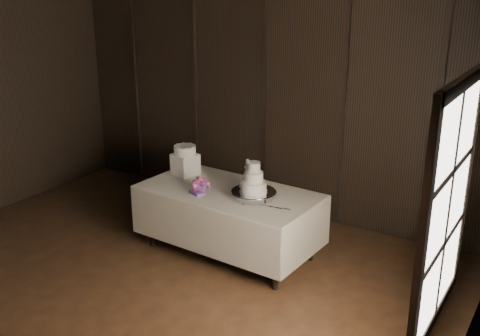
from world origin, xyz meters
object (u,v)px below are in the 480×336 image
(cake_stand, at_px, (254,195))
(bouquet, at_px, (199,185))
(box_pedestal, at_px, (185,164))
(small_cake, at_px, (185,150))
(display_table, at_px, (229,219))
(wedding_cake, at_px, (251,180))

(cake_stand, bearing_deg, bouquet, -172.83)
(box_pedestal, bearing_deg, small_cake, 180.00)
(display_table, bearing_deg, wedding_cake, -11.23)
(bouquet, xyz_separation_m, small_cake, (-0.45, 0.34, 0.24))
(display_table, distance_m, wedding_cake, 0.66)
(display_table, bearing_deg, cake_stand, -8.31)
(wedding_cake, bearing_deg, small_cake, 173.72)
(wedding_cake, distance_m, box_pedestal, 1.11)
(box_pedestal, bearing_deg, cake_stand, -13.01)
(wedding_cake, relative_size, small_cake, 1.25)
(cake_stand, bearing_deg, small_cake, 166.99)
(display_table, bearing_deg, small_cake, 168.88)
(cake_stand, bearing_deg, wedding_cake, -150.26)
(small_cake, bearing_deg, wedding_cake, -13.98)
(cake_stand, xyz_separation_m, bouquet, (-0.65, -0.08, 0.02))
(display_table, xyz_separation_m, cake_stand, (0.36, -0.07, 0.39))
(box_pedestal, height_order, small_cake, small_cake)
(wedding_cake, bearing_deg, display_table, 173.65)
(display_table, height_order, small_cake, small_cake)
(display_table, height_order, wedding_cake, wedding_cake)
(wedding_cake, xyz_separation_m, small_cake, (-1.07, 0.27, 0.08))
(bouquet, relative_size, small_cake, 1.46)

